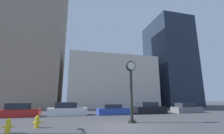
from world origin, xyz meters
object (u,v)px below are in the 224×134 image
Objects in this scene: fire_hydrant_near at (37,122)px; car_blue at (113,110)px; car_grey at (186,108)px; car_red at (19,111)px; car_black at (149,109)px; fire_hydrant_far at (8,126)px; car_white at (67,110)px; street_clock at (131,84)px.

car_blue is at bearing 45.02° from fire_hydrant_near.
car_blue is at bearing 178.98° from car_grey.
car_red is at bearing 114.47° from fire_hydrant_near.
car_black is at bearing -2.15° from car_red.
fire_hydrant_near is at bearing 47.15° from fire_hydrant_far.
car_red is at bearing 178.68° from car_grey.
fire_hydrant_far is at bearing -149.95° from car_black.
car_blue is (10.33, -0.09, -0.07)m from car_red.
car_black is at bearing 30.81° from fire_hydrant_near.
car_black is (10.37, -0.39, -0.00)m from car_white.
street_clock is 6.59× the size of fire_hydrant_far.
car_blue is (5.44, -0.47, -0.09)m from car_white.
fire_hydrant_far is at bearing -136.81° from car_blue.
car_white reaches higher than fire_hydrant_far.
car_white is (-5.30, 7.07, -2.51)m from street_clock.
street_clock is at bearing -129.83° from car_black.
car_blue is at bearing -2.62° from car_red.
car_red is at bearing 146.72° from street_clock.
car_red is 21.02m from car_grey.
car_grey is at bearing 23.92° from fire_hydrant_far.
car_red is 5.20× the size of fire_hydrant_near.
car_black is 15.71m from fire_hydrant_far.
car_red is 4.90m from car_white.
car_black is (15.26, -0.00, 0.02)m from car_red.
fire_hydrant_near is at bearing -176.07° from street_clock.
car_red is 7.87m from fire_hydrant_near.
fire_hydrant_far is at bearing -132.85° from fire_hydrant_near.
street_clock is 12.95m from car_grey.
street_clock is at bearing -149.71° from car_grey.
street_clock is 1.15× the size of car_white.
car_black is (4.93, 0.08, 0.09)m from car_blue.
car_blue is 5.18× the size of fire_hydrant_near.
street_clock is 12.44m from car_red.
fire_hydrant_far is (-8.29, -8.39, -0.13)m from car_blue.
street_clock is at bearing -93.40° from car_blue.
car_red is at bearing 177.38° from car_black.
fire_hydrant_near is at bearing -67.67° from car_red.
car_black reaches higher than car_blue.
car_red is 5.11× the size of fire_hydrant_far.
fire_hydrant_far is (-13.22, -8.47, -0.22)m from car_black.
car_blue is at bearing 88.76° from street_clock.
fire_hydrant_far reaches higher than fire_hydrant_near.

